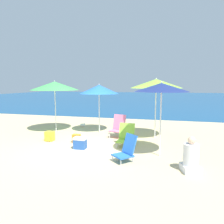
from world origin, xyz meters
name	(u,v)px	position (x,y,z in m)	size (l,w,h in m)	color
ground_plane	(87,148)	(0.00, 0.00, 0.00)	(60.00, 60.00, 0.00)	#D1BA89
sea_water	(151,98)	(0.00, 26.12, 0.00)	(60.00, 40.00, 0.01)	navy
beach_umbrella_lime	(156,84)	(2.07, 1.85, 2.08)	(1.93, 1.93, 2.29)	white
beach_umbrella_green	(55,86)	(-2.24, 2.05, 1.98)	(2.06, 2.06, 2.20)	white
beach_umbrella_navy	(161,87)	(2.34, -0.23, 1.97)	(1.54, 1.54, 2.14)	white
beach_umbrella_blue	(99,89)	(-0.33, 2.36, 1.84)	(1.67, 1.67, 2.07)	white
beach_chair_blue	(126,149)	(1.48, -0.89, 0.32)	(0.71, 0.72, 0.72)	silver
beach_chair_lime	(126,136)	(1.20, 0.53, 0.34)	(0.54, 0.62, 0.74)	silver
beach_chair_pink	(118,126)	(0.67, 1.63, 0.44)	(0.63, 0.64, 0.88)	silver
person_seated_near	(191,158)	(3.09, -1.22, 0.34)	(0.51, 0.56, 0.86)	silver
backpack_orange	(76,139)	(-0.57, 0.46, 0.15)	(0.27, 0.20, 0.30)	orange
backpack_yellow	(50,136)	(-1.62, 0.46, 0.17)	(0.30, 0.27, 0.35)	yellow
cooler_box	(80,143)	(-0.17, -0.16, 0.19)	(0.39, 0.28, 0.38)	#2859B2
seagull	(83,125)	(-1.37, 3.01, 0.14)	(0.27, 0.11, 0.23)	gold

